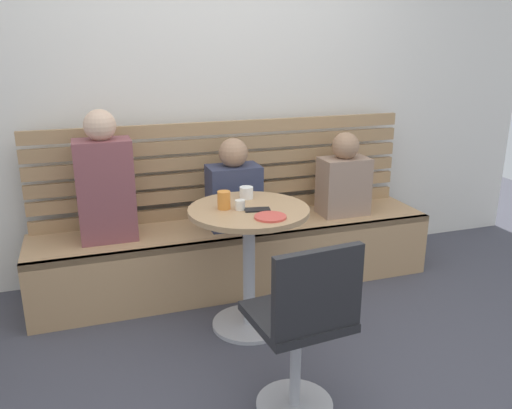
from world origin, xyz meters
The scene contains 14 objects.
ground centered at (0.00, 0.00, 0.00)m, with size 8.00×8.00×0.00m, color #42424C.
back_wall centered at (0.00, 1.64, 1.45)m, with size 5.20×0.10×2.90m, color silver.
booth_bench centered at (0.00, 1.20, 0.22)m, with size 2.70×0.52×0.44m.
booth_backrest centered at (0.00, 1.44, 0.78)m, with size 2.65×0.04×0.67m.
cafe_table centered at (-0.10, 0.64, 0.52)m, with size 0.68×0.68×0.74m.
white_chair centered at (-0.11, -0.17, 0.46)m, with size 0.44×0.44×0.85m.
person_adult centered at (-0.83, 1.21, 0.81)m, with size 0.34×0.22×0.81m.
person_child_left centered at (-0.03, 1.18, 0.70)m, with size 0.34×0.22×0.60m.
person_child_middle centered at (0.79, 1.19, 0.70)m, with size 0.34×0.22×0.59m.
cup_espresso_small centered at (-0.15, 0.63, 0.77)m, with size 0.06×0.06×0.06m, color silver.
cup_ceramic_white centered at (-0.05, 0.82, 0.78)m, with size 0.08×0.08×0.07m, color white.
cup_tumbler_orange centered at (-0.23, 0.67, 0.79)m, with size 0.07×0.07×0.10m, color orange.
plate_small centered at (-0.04, 0.44, 0.75)m, with size 0.17×0.17×0.01m, color #DB4C42.
phone_on_table centered at (-0.07, 0.59, 0.74)m, with size 0.07×0.14×0.01m, color black.
Camera 1 is at (-0.95, -1.98, 1.63)m, focal length 36.53 mm.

